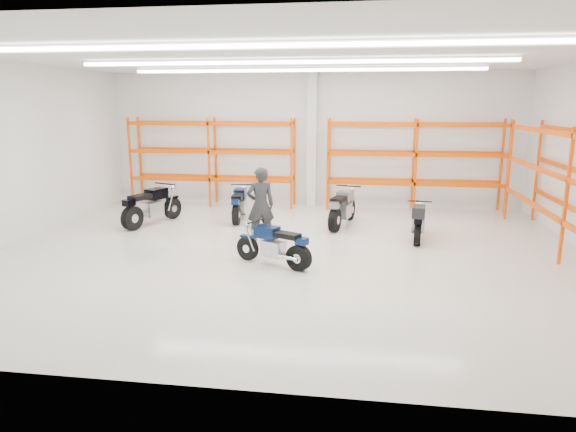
# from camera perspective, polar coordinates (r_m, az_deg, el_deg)

# --- Properties ---
(ground) EXTENTS (14.00, 14.00, 0.00)m
(ground) POSITION_cam_1_polar(r_m,az_deg,el_deg) (12.24, -0.10, -4.09)
(ground) COLOR beige
(ground) RESTS_ON ground
(room_shell) EXTENTS (14.02, 12.02, 4.51)m
(room_shell) POSITION_cam_1_polar(r_m,az_deg,el_deg) (11.75, -0.09, 11.46)
(room_shell) COLOR white
(room_shell) RESTS_ON ground
(motorcycle_main) EXTENTS (1.80, 0.98, 0.95)m
(motorcycle_main) POSITION_cam_1_polar(r_m,az_deg,el_deg) (11.15, -1.37, -3.38)
(motorcycle_main) COLOR black
(motorcycle_main) RESTS_ON ground
(motorcycle_back_a) EXTENTS (1.10, 2.23, 1.15)m
(motorcycle_back_a) POSITION_cam_1_polar(r_m,az_deg,el_deg) (15.40, -15.07, 0.99)
(motorcycle_back_a) COLOR black
(motorcycle_back_a) RESTS_ON ground
(motorcycle_back_b) EXTENTS (0.69, 2.07, 1.02)m
(motorcycle_back_b) POSITION_cam_1_polar(r_m,az_deg,el_deg) (15.58, -5.44, 1.27)
(motorcycle_back_b) COLOR black
(motorcycle_back_b) RESTS_ON ground
(motorcycle_back_c) EXTENTS (0.92, 2.22, 1.11)m
(motorcycle_back_c) POSITION_cam_1_polar(r_m,az_deg,el_deg) (14.78, 6.02, 0.81)
(motorcycle_back_c) COLOR black
(motorcycle_back_c) RESTS_ON ground
(motorcycle_back_d) EXTENTS (0.65, 1.98, 1.02)m
(motorcycle_back_d) POSITION_cam_1_polar(r_m,az_deg,el_deg) (13.61, 14.28, -0.66)
(motorcycle_back_d) COLOR black
(motorcycle_back_d) RESTS_ON ground
(standing_man) EXTENTS (0.83, 0.70, 1.94)m
(standing_man) POSITION_cam_1_polar(r_m,az_deg,el_deg) (12.91, -3.07, 1.19)
(standing_man) COLOR black
(standing_man) RESTS_ON ground
(structural_column) EXTENTS (0.32, 0.32, 4.50)m
(structural_column) POSITION_cam_1_polar(r_m,az_deg,el_deg) (17.55, 2.68, 8.41)
(structural_column) COLOR white
(structural_column) RESTS_ON ground
(pallet_racking_back_left) EXTENTS (5.67, 0.87, 3.00)m
(pallet_racking_back_left) POSITION_cam_1_polar(r_m,az_deg,el_deg) (17.91, -8.42, 6.89)
(pallet_racking_back_left) COLOR #FF5005
(pallet_racking_back_left) RESTS_ON ground
(pallet_racking_back_right) EXTENTS (5.67, 0.87, 3.00)m
(pallet_racking_back_right) POSITION_cam_1_polar(r_m,az_deg,el_deg) (17.25, 13.93, 6.45)
(pallet_racking_back_right) COLOR #FF5005
(pallet_racking_back_right) RESTS_ON ground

